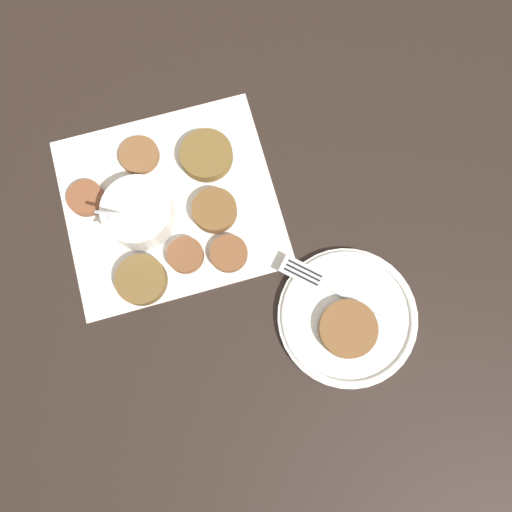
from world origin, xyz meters
TOP-DOWN VIEW (x-y plane):
  - ground_plane at (0.00, 0.00)m, footprint 4.00×4.00m
  - napkin at (-0.01, 0.02)m, footprint 0.39×0.36m
  - sauce_bowl at (0.04, 0.02)m, footprint 0.12×0.11m
  - fritter_0 at (-0.10, -0.03)m, footprint 0.09×0.09m
  - fritter_1 at (-0.07, 0.07)m, footprint 0.07×0.07m
  - fritter_2 at (0.00, -0.08)m, footprint 0.06×0.06m
  - fritter_3 at (0.08, 0.12)m, footprint 0.08×0.08m
  - fritter_4 at (0.10, -0.04)m, footprint 0.06×0.06m
  - fritter_5 at (0.00, 0.11)m, footprint 0.06×0.06m
  - fritter_6 at (-0.06, 0.14)m, footprint 0.06×0.06m
  - serving_plate at (-0.18, 0.30)m, footprint 0.21×0.21m
  - fritter_on_plate at (-0.17, 0.32)m, footprint 0.09×0.09m
  - fork at (-0.17, 0.25)m, footprint 0.13×0.16m

SIDE VIEW (x-z plane):
  - ground_plane at x=0.00m, z-range 0.00..0.00m
  - napkin at x=-0.01m, z-range 0.00..0.00m
  - serving_plate at x=-0.18m, z-range 0.00..0.02m
  - fritter_2 at x=0.00m, z-range 0.00..0.02m
  - fritter_6 at x=-0.06m, z-range 0.00..0.02m
  - fritter_4 at x=0.10m, z-range 0.00..0.02m
  - fritter_5 at x=0.00m, z-range 0.00..0.02m
  - fritter_3 at x=0.08m, z-range 0.00..0.03m
  - fritter_1 at x=-0.07m, z-range 0.00..0.03m
  - fritter_0 at x=-0.10m, z-range 0.00..0.03m
  - fork at x=-0.17m, z-range 0.02..0.02m
  - fritter_on_plate at x=-0.17m, z-range 0.02..0.03m
  - sauce_bowl at x=0.04m, z-range -0.02..0.08m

